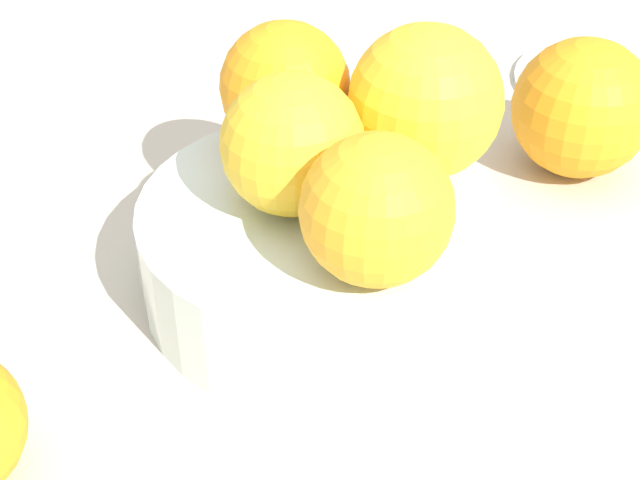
% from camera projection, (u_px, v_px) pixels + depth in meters
% --- Properties ---
extents(ground_plane, '(1.10, 1.10, 0.02)m').
position_uv_depth(ground_plane, '(320.00, 303.00, 0.48)').
color(ground_plane, '#BCB29E').
extents(fruit_bowl, '(0.18, 0.18, 0.05)m').
position_uv_depth(fruit_bowl, '(320.00, 250.00, 0.46)').
color(fruit_bowl, silver).
rests_on(fruit_bowl, ground_plane).
extents(orange_in_bowl_0, '(0.07, 0.07, 0.07)m').
position_uv_depth(orange_in_bowl_0, '(285.00, 87.00, 0.47)').
color(orange_in_bowl_0, orange).
rests_on(orange_in_bowl_0, fruit_bowl).
extents(orange_in_bowl_1, '(0.07, 0.07, 0.07)m').
position_uv_depth(orange_in_bowl_1, '(292.00, 145.00, 0.42)').
color(orange_in_bowl_1, yellow).
rests_on(orange_in_bowl_1, fruit_bowl).
extents(orange_in_bowl_2, '(0.07, 0.07, 0.07)m').
position_uv_depth(orange_in_bowl_2, '(377.00, 210.00, 0.38)').
color(orange_in_bowl_2, '#F9A823').
rests_on(orange_in_bowl_2, fruit_bowl).
extents(orange_in_bowl_3, '(0.08, 0.08, 0.08)m').
position_uv_depth(orange_in_bowl_3, '(420.00, 98.00, 0.45)').
color(orange_in_bowl_3, yellow).
rests_on(orange_in_bowl_3, fruit_bowl).
extents(orange_loose_0, '(0.08, 0.08, 0.08)m').
position_uv_depth(orange_loose_0, '(582.00, 108.00, 0.54)').
color(orange_loose_0, orange).
rests_on(orange_loose_0, ground_plane).
extents(side_plate, '(0.15, 0.15, 0.01)m').
position_uv_depth(side_plate, '(624.00, 81.00, 0.64)').
color(side_plate, silver).
rests_on(side_plate, ground_plane).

